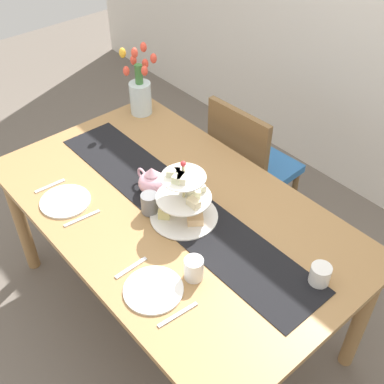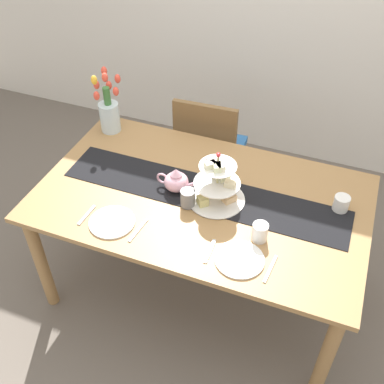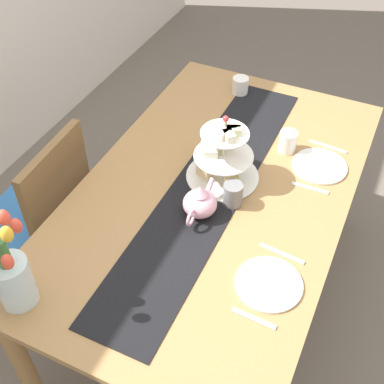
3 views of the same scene
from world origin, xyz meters
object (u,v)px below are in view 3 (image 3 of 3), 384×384
at_px(teapot, 200,203).
at_px(tulip_vase, 10,273).
at_px(fork_left, 254,318).
at_px(knife_right, 328,147).
at_px(tiered_cake_stand, 223,158).
at_px(chair_left, 44,212).
at_px(fork_right, 310,188).
at_px(mug_white_text, 288,141).
at_px(dinner_plate_left, 269,284).
at_px(knife_left, 282,254).
at_px(dining_table, 214,206).
at_px(dinner_plate_right, 319,166).
at_px(cream_jug, 240,86).
at_px(mug_grey, 233,194).

distance_m(teapot, tulip_vase, 0.71).
relative_size(fork_left, knife_right, 0.88).
relative_size(tiered_cake_stand, knife_right, 1.79).
distance_m(chair_left, teapot, 0.81).
height_order(fork_right, mug_white_text, mug_white_text).
bearing_deg(chair_left, teapot, -84.47).
height_order(tulip_vase, fork_left, tulip_vase).
distance_m(chair_left, dinner_plate_left, 1.13).
bearing_deg(fork_left, chair_left, 75.84).
bearing_deg(tulip_vase, dinner_plate_left, -61.19).
height_order(tiered_cake_stand, tulip_vase, tulip_vase).
bearing_deg(chair_left, knife_left, -89.20).
height_order(dining_table, dinner_plate_right, dinner_plate_right).
height_order(fork_right, knife_right, same).
height_order(knife_right, mug_white_text, mug_white_text).
bearing_deg(mug_white_text, teapot, 159.85).
bearing_deg(cream_jug, chair_left, 147.41).
bearing_deg(mug_white_text, chair_left, 121.96).
xyz_separation_m(tiered_cake_stand, dinner_plate_left, (-0.43, -0.35, -0.10)).
relative_size(fork_right, mug_white_text, 1.58).
bearing_deg(fork_left, knife_left, 0.00).
height_order(chair_left, teapot, chair_left).
relative_size(dinner_plate_left, fork_left, 1.53).
relative_size(cream_jug, mug_white_text, 0.89).
bearing_deg(teapot, knife_left, -99.29).
bearing_deg(teapot, tulip_vase, 147.86).
bearing_deg(cream_jug, teapot, -169.22).
xyz_separation_m(dinner_plate_left, fork_left, (-0.14, 0.00, -0.00)).
relative_size(dinner_plate_left, fork_right, 1.53).
xyz_separation_m(tulip_vase, fork_left, (0.25, -0.72, -0.14)).
relative_size(knife_left, knife_right, 1.00).
distance_m(dinner_plate_left, fork_right, 0.52).
bearing_deg(mug_white_text, knife_left, -164.18).
relative_size(tulip_vase, knife_right, 2.41).
xyz_separation_m(chair_left, mug_white_text, (0.58, -0.93, 0.30)).
distance_m(chair_left, fork_left, 1.15).
xyz_separation_m(tulip_vase, cream_jug, (1.44, -0.22, -0.10)).
bearing_deg(chair_left, fork_right, -70.49).
distance_m(knife_left, mug_grey, 0.30).
xyz_separation_m(dining_table, teapot, (-0.15, 0.00, 0.15)).
xyz_separation_m(fork_right, mug_grey, (-0.21, 0.25, 0.05)).
bearing_deg(dinner_plate_left, chair_left, 83.21).
distance_m(tulip_vase, cream_jug, 1.46).
relative_size(dining_table, mug_white_text, 18.28).
distance_m(knife_left, dinner_plate_right, 0.52).
relative_size(teapot, cream_jug, 2.80).
relative_size(tiered_cake_stand, cream_jug, 3.58).
height_order(chair_left, dinner_plate_right, chair_left).
distance_m(chair_left, tiered_cake_stand, 0.87).
distance_m(tulip_vase, knife_left, 0.91).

